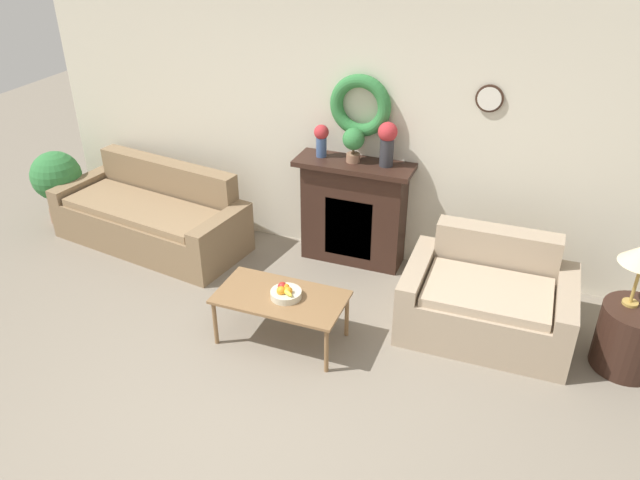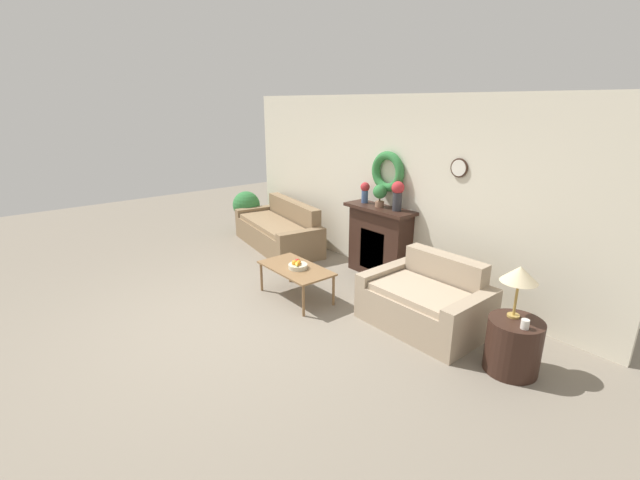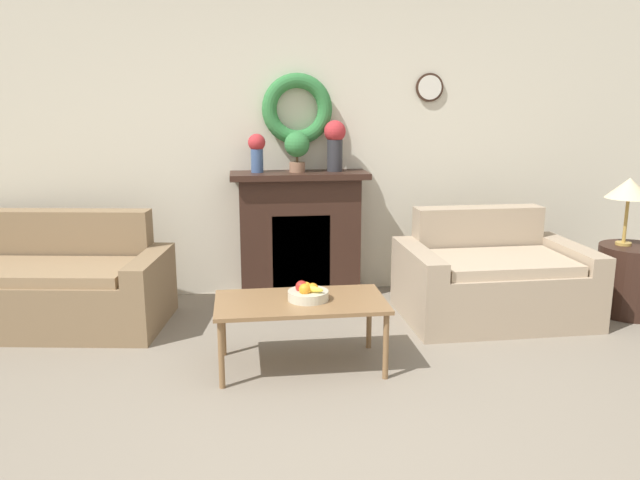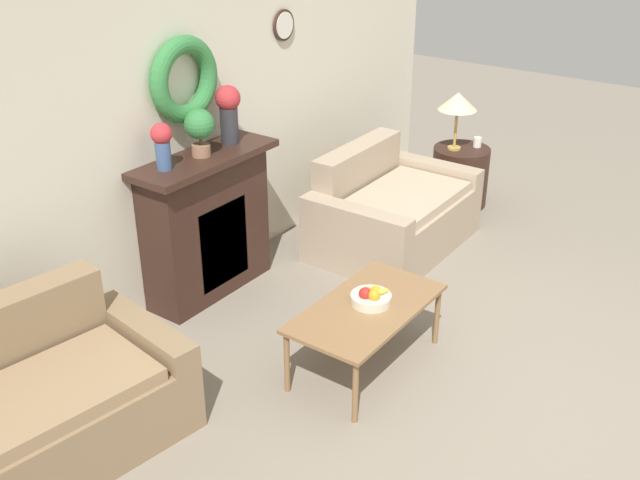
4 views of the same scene
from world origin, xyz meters
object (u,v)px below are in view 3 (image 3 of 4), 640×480
at_px(couch_left, 27,287).
at_px(coffee_table, 301,306).
at_px(fruit_bowl, 308,293).
at_px(table_lamp, 629,189).
at_px(vase_on_mantel_left, 257,150).
at_px(potted_plant_on_mantel, 297,147).
at_px(side_table_by_loveseat, 631,280).
at_px(loveseat_right, 492,280).
at_px(vase_on_mantel_right, 335,142).
at_px(fireplace, 299,235).

relative_size(couch_left, coffee_table, 2.05).
bearing_deg(fruit_bowl, coffee_table, 177.78).
height_order(table_lamp, vase_on_mantel_left, vase_on_mantel_left).
height_order(table_lamp, potted_plant_on_mantel, potted_plant_on_mantel).
distance_m(side_table_by_loveseat, vase_on_mantel_left, 3.21).
relative_size(loveseat_right, table_lamp, 2.64).
bearing_deg(vase_on_mantel_left, loveseat_right, -21.74).
xyz_separation_m(loveseat_right, table_lamp, (1.07, -0.03, 0.70)).
distance_m(side_table_by_loveseat, vase_on_mantel_right, 2.64).
xyz_separation_m(fireplace, side_table_by_loveseat, (2.59, -0.80, -0.27)).
height_order(fireplace, vase_on_mantel_right, vase_on_mantel_right).
bearing_deg(couch_left, coffee_table, -19.34).
height_order(side_table_by_loveseat, vase_on_mantel_right, vase_on_mantel_right).
xyz_separation_m(couch_left, coffee_table, (1.99, -1.06, 0.11)).
distance_m(coffee_table, vase_on_mantel_right, 1.81).
relative_size(vase_on_mantel_left, potted_plant_on_mantel, 0.95).
bearing_deg(couch_left, table_lamp, 4.73).
height_order(couch_left, potted_plant_on_mantel, potted_plant_on_mantel).
bearing_deg(coffee_table, couch_left, 151.99).
distance_m(fruit_bowl, potted_plant_on_mantel, 1.68).
height_order(loveseat_right, table_lamp, table_lamp).
xyz_separation_m(couch_left, fruit_bowl, (2.04, -1.06, 0.20)).
xyz_separation_m(fireplace, table_lamp, (2.52, -0.75, 0.45)).
distance_m(couch_left, loveseat_right, 3.60).
relative_size(fireplace, potted_plant_on_mantel, 3.43).
bearing_deg(potted_plant_on_mantel, loveseat_right, -25.44).
bearing_deg(vase_on_mantel_left, coffee_table, -81.99).
bearing_deg(table_lamp, fruit_bowl, -164.20).
bearing_deg(table_lamp, vase_on_mantel_left, 165.35).
distance_m(coffee_table, potted_plant_on_mantel, 1.72).
distance_m(fireplace, couch_left, 2.19).
relative_size(loveseat_right, fruit_bowl, 5.47).
height_order(coffee_table, table_lamp, table_lamp).
bearing_deg(potted_plant_on_mantel, fruit_bowl, -93.07).
bearing_deg(table_lamp, loveseat_right, 178.33).
height_order(coffee_table, side_table_by_loveseat, side_table_by_loveseat).
bearing_deg(vase_on_mantel_right, potted_plant_on_mantel, -176.45).
relative_size(fruit_bowl, side_table_by_loveseat, 0.46).
height_order(fireplace, side_table_by_loveseat, fireplace).
height_order(vase_on_mantel_left, vase_on_mantel_right, vase_on_mantel_right).
height_order(loveseat_right, side_table_by_loveseat, loveseat_right).
height_order(coffee_table, potted_plant_on_mantel, potted_plant_on_mantel).
distance_m(fruit_bowl, table_lamp, 2.77).
bearing_deg(side_table_by_loveseat, couch_left, 175.48).
xyz_separation_m(coffee_table, potted_plant_on_mantel, (0.12, 1.47, 0.89)).
bearing_deg(fruit_bowl, vase_on_mantel_right, 74.95).
xyz_separation_m(fruit_bowl, side_table_by_loveseat, (2.68, 0.69, -0.22)).
distance_m(fruit_bowl, vase_on_mantel_right, 1.76).
bearing_deg(table_lamp, fireplace, 163.54).
xyz_separation_m(couch_left, table_lamp, (4.66, -0.32, 0.71)).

